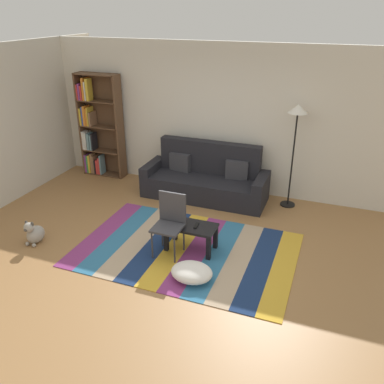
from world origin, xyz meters
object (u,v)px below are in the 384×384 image
Objects in this scene: bookshelf at (97,129)px; coffee_table at (191,230)px; tv_remote at (196,226)px; couch at (206,180)px; folding_chair at (170,219)px; standing_lamp at (297,123)px; pouf at (192,272)px; dog at (34,233)px.

bookshelf is 2.88× the size of coffee_table.
tv_remote is at bearing 3.48° from coffee_table.
folding_chair is (0.13, -1.94, 0.20)m from couch.
folding_chair reaches higher than coffee_table.
pouf is at bearing -107.79° from standing_lamp.
dog is 2.43m from tv_remote.
dog is 0.22× the size of standing_lamp.
folding_chair reaches higher than dog.
folding_chair reaches higher than pouf.
couch is at bearing 99.14° from tv_remote.
bookshelf reaches higher than pouf.
couch reaches higher than folding_chair.
standing_lamp is at bearing -1.62° from bookshelf.
couch is 2.54m from pouf.
dog is (-2.25, -0.65, -0.16)m from coffee_table.
dog is 2.65× the size of tv_remote.
bookshelf is 3.98m from standing_lamp.
tv_remote is at bearing -35.30° from bookshelf.
pouf is (0.26, -0.66, -0.21)m from coffee_table.
tv_remote is at bearing 56.99° from folding_chair.
folding_chair is at bearing -149.54° from coffee_table.
tv_remote is at bearing -117.66° from standing_lamp.
coffee_table is at bearing -36.09° from bookshelf.
bookshelf reaches higher than tv_remote.
pouf is (0.65, -2.45, -0.23)m from couch.
coffee_table is 2.35m from dog.
coffee_table reaches higher than dog.
pouf is at bearing -68.48° from coffee_table.
pouf is at bearing -0.19° from dog.
coffee_table is 0.40× the size of standing_lamp.
bookshelf reaches higher than couch.
pouf is at bearing -12.61° from folding_chair.
tv_remote reaches higher than coffee_table.
coffee_table is at bearing 62.47° from folding_chair.
pouf is 0.30× the size of standing_lamp.
coffee_table is 0.74m from pouf.
couch is 4.13× the size of pouf.
bookshelf is 3.78× the size of pouf.
standing_lamp reaches higher than tv_remote.
folding_chair is (-0.26, -0.15, 0.22)m from coffee_table.
folding_chair is (-1.36, -2.11, -0.97)m from standing_lamp.
couch is 1.09× the size of bookshelf.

